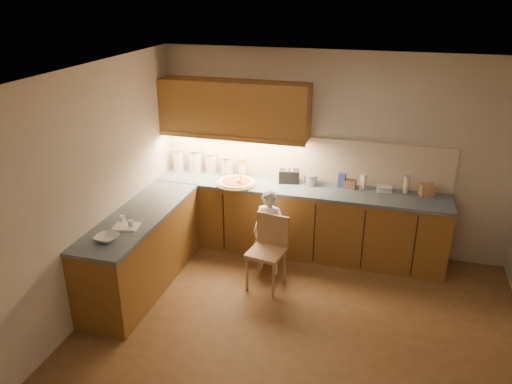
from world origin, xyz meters
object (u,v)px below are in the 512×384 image
at_px(pizza_on_board, 236,183).
at_px(oil_jug, 243,167).
at_px(wooden_chair, 269,247).
at_px(child, 269,232).
at_px(toaster, 289,176).

xyz_separation_m(pizza_on_board, oil_jug, (0.00, 0.28, 0.12)).
bearing_deg(oil_jug, wooden_chair, -58.64).
xyz_separation_m(child, wooden_chair, (0.07, -0.28, -0.04)).
height_order(wooden_chair, oil_jug, oil_jug).
height_order(pizza_on_board, oil_jug, oil_jug).
bearing_deg(pizza_on_board, child, -40.39).
distance_m(pizza_on_board, child, 0.85).
relative_size(wooden_chair, oil_jug, 2.82).
bearing_deg(toaster, wooden_chair, -101.08).
height_order(oil_jug, toaster, oil_jug).
xyz_separation_m(pizza_on_board, wooden_chair, (0.64, -0.76, -0.44)).
relative_size(pizza_on_board, toaster, 1.83).
relative_size(oil_jug, toaster, 1.07).
distance_m(wooden_chair, toaster, 1.13).
relative_size(pizza_on_board, wooden_chair, 0.60).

